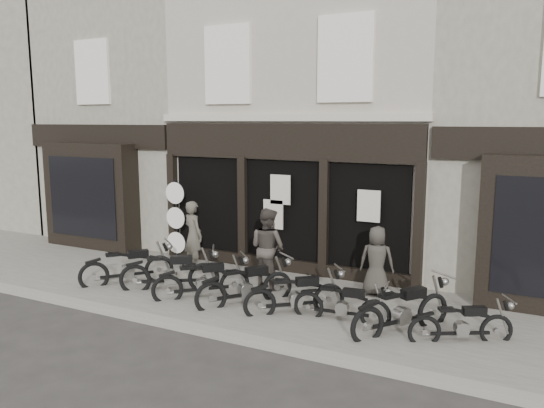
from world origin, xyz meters
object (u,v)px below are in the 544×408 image
at_px(motorcycle_5, 342,308).
at_px(advert_sign_post, 176,225).
at_px(motorcycle_4, 296,299).
at_px(motorcycle_7, 462,328).
at_px(man_left, 193,235).
at_px(motorcycle_6, 402,315).
at_px(motorcycle_1, 171,276).
at_px(motorcycle_3, 246,289).
at_px(man_centre, 268,248).
at_px(motorcycle_2, 203,284).
at_px(man_right, 377,261).
at_px(motorcycle_0, 128,270).

bearing_deg(motorcycle_5, advert_sign_post, 153.46).
xyz_separation_m(motorcycle_4, motorcycle_7, (3.20, 0.03, -0.05)).
bearing_deg(man_left, motorcycle_6, -172.87).
bearing_deg(motorcycle_5, motorcycle_1, 172.92).
xyz_separation_m(motorcycle_3, man_centre, (-0.11, 1.21, 0.63)).
xyz_separation_m(motorcycle_1, man_centre, (1.91, 1.18, 0.62)).
xyz_separation_m(motorcycle_5, motorcycle_7, (2.22, 0.00, -0.01)).
bearing_deg(motorcycle_2, man_right, -13.90).
bearing_deg(man_centre, motorcycle_0, 35.86).
height_order(man_centre, advert_sign_post, advert_sign_post).
height_order(motorcycle_6, man_left, man_left).
xyz_separation_m(motorcycle_3, motorcycle_6, (3.33, -0.01, 0.01)).
bearing_deg(motorcycle_7, motorcycle_2, 151.96).
height_order(motorcycle_6, man_centre, man_centre).
height_order(motorcycle_3, motorcycle_4, motorcycle_3).
bearing_deg(motorcycle_4, man_left, 115.47).
bearing_deg(motorcycle_2, motorcycle_3, -38.22).
distance_m(motorcycle_4, man_centre, 1.90).
xyz_separation_m(motorcycle_6, advert_sign_post, (-6.63, 1.99, 0.74)).
height_order(motorcycle_1, motorcycle_6, motorcycle_1).
distance_m(motorcycle_5, advert_sign_post, 5.86).
distance_m(motorcycle_6, motorcycle_7, 1.05).
relative_size(motorcycle_4, motorcycle_6, 0.90).
bearing_deg(motorcycle_1, motorcycle_6, -32.55).
bearing_deg(man_left, motorcycle_4, 178.60).
xyz_separation_m(motorcycle_7, advert_sign_post, (-7.68, 1.97, 0.82)).
bearing_deg(motorcycle_0, man_centre, -28.73).
height_order(motorcycle_4, motorcycle_5, motorcycle_4).
bearing_deg(motorcycle_0, motorcycle_6, -50.01).
distance_m(motorcycle_7, advert_sign_post, 7.97).
bearing_deg(man_centre, motorcycle_7, 179.55).
height_order(motorcycle_5, man_centre, man_centre).
distance_m(motorcycle_1, man_left, 1.82).
bearing_deg(motorcycle_4, motorcycle_3, 139.07).
xyz_separation_m(motorcycle_3, advert_sign_post, (-3.30, 1.98, 0.75)).
relative_size(motorcycle_1, motorcycle_2, 1.17).
height_order(motorcycle_0, motorcycle_7, motorcycle_0).
distance_m(motorcycle_1, motorcycle_6, 5.35).
height_order(motorcycle_1, man_left, man_left).
relative_size(motorcycle_3, man_right, 1.23).
xyz_separation_m(motorcycle_6, man_right, (-1.01, 1.81, 0.47)).
distance_m(motorcycle_4, motorcycle_6, 2.15).
xyz_separation_m(motorcycle_6, man_left, (-5.86, 1.69, 0.59)).
bearing_deg(advert_sign_post, motorcycle_4, -25.30).
bearing_deg(man_left, motorcycle_0, 90.02).
bearing_deg(man_centre, motorcycle_1, 46.30).
bearing_deg(motorcycle_1, advert_sign_post, 91.30).
distance_m(motorcycle_6, man_centre, 3.71).
xyz_separation_m(motorcycle_4, man_centre, (-1.29, 1.23, 0.65)).
relative_size(motorcycle_5, man_left, 1.08).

